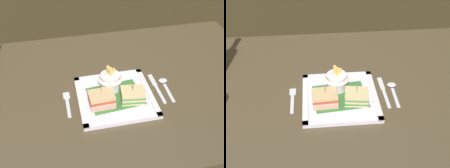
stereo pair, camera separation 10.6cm
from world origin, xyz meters
TOP-DOWN VIEW (x-y plane):
  - dining_table at (0.00, 0.00)m, footprint 1.35×0.84m
  - square_plate at (0.01, -0.07)m, footprint 0.27×0.27m
  - sandwich_half_left at (-0.05, -0.10)m, footprint 0.09×0.07m
  - sandwich_half_right at (0.07, -0.10)m, footprint 0.09×0.08m
  - fries_cup at (-0.00, -0.02)m, footprint 0.09×0.09m
  - fork at (-0.17, -0.06)m, footprint 0.02×0.13m
  - knife at (0.18, -0.04)m, footprint 0.02×0.18m
  - spoon at (0.21, -0.04)m, footprint 0.03×0.14m

SIDE VIEW (x-z plane):
  - dining_table at x=0.00m, z-range 0.26..0.98m
  - fork at x=-0.17m, z-range 0.73..0.73m
  - knife at x=0.18m, z-range 0.73..0.73m
  - spoon at x=0.21m, z-range 0.73..0.74m
  - square_plate at x=0.01m, z-range 0.73..0.74m
  - sandwich_half_right at x=0.07m, z-range 0.72..0.80m
  - sandwich_half_left at x=-0.05m, z-range 0.73..0.80m
  - fries_cup at x=0.00m, z-range 0.73..0.84m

